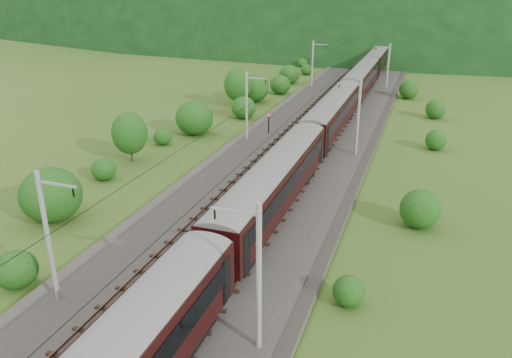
% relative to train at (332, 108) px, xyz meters
% --- Properties ---
extents(ground, '(600.00, 600.00, 0.00)m').
position_rel_train_xyz_m(ground, '(-2.40, -37.74, -3.62)').
color(ground, '#2E5219').
rests_on(ground, ground).
extents(railbed, '(14.00, 220.00, 0.30)m').
position_rel_train_xyz_m(railbed, '(-2.40, -27.74, -3.47)').
color(railbed, '#38332D').
rests_on(railbed, ground).
extents(track_left, '(2.40, 220.00, 0.27)m').
position_rel_train_xyz_m(track_left, '(-4.80, -27.74, -3.25)').
color(track_left, brown).
rests_on(track_left, railbed).
extents(track_right, '(2.40, 220.00, 0.27)m').
position_rel_train_xyz_m(track_right, '(-0.00, -27.74, -3.25)').
color(track_right, brown).
rests_on(track_right, railbed).
extents(catenary_left, '(2.54, 192.28, 8.00)m').
position_rel_train_xyz_m(catenary_left, '(-8.52, -5.74, 0.88)').
color(catenary_left, gray).
rests_on(catenary_left, railbed).
extents(catenary_right, '(2.54, 192.28, 8.00)m').
position_rel_train_xyz_m(catenary_right, '(3.72, -5.74, 0.88)').
color(catenary_right, gray).
rests_on(catenary_right, railbed).
extents(overhead_wires, '(4.83, 198.00, 0.03)m').
position_rel_train_xyz_m(overhead_wires, '(-2.40, -27.74, 3.48)').
color(overhead_wires, black).
rests_on(overhead_wires, ground).
extents(mountain_main, '(504.00, 360.00, 244.00)m').
position_rel_train_xyz_m(mountain_main, '(-2.40, 222.26, -3.62)').
color(mountain_main, black).
rests_on(mountain_main, ground).
extents(mountain_ridge, '(336.00, 280.00, 132.00)m').
position_rel_train_xyz_m(mountain_ridge, '(-122.40, 262.26, -3.62)').
color(mountain_ridge, black).
rests_on(mountain_ridge, ground).
extents(train, '(3.07, 170.50, 5.34)m').
position_rel_train_xyz_m(train, '(0.00, 0.00, 0.00)').
color(train, black).
rests_on(train, ground).
extents(hazard_post_near, '(0.17, 0.17, 1.61)m').
position_rel_train_xyz_m(hazard_post_near, '(-2.73, 23.55, -2.51)').
color(hazard_post_near, red).
rests_on(hazard_post_near, railbed).
extents(hazard_post_far, '(0.15, 0.15, 1.41)m').
position_rel_train_xyz_m(hazard_post_far, '(-2.02, -5.11, -2.61)').
color(hazard_post_far, red).
rests_on(hazard_post_far, railbed).
extents(signal, '(0.26, 0.26, 2.33)m').
position_rel_train_xyz_m(signal, '(-7.37, -1.43, -1.95)').
color(signal, black).
rests_on(signal, railbed).
extents(vegetation_left, '(12.99, 148.67, 6.84)m').
position_rel_train_xyz_m(vegetation_left, '(-16.35, -19.12, -1.26)').
color(vegetation_left, '#144412').
rests_on(vegetation_left, ground).
extents(vegetation_right, '(7.05, 105.67, 2.75)m').
position_rel_train_xyz_m(vegetation_right, '(9.33, -21.98, -2.37)').
color(vegetation_right, '#144412').
rests_on(vegetation_right, ground).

